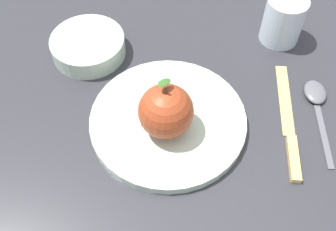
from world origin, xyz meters
TOP-DOWN VIEW (x-y plane):
  - ground_plane at (0.00, 0.00)m, footprint 2.40×2.40m
  - dinner_plate at (-0.01, 0.03)m, footprint 0.23×0.23m
  - apple at (-0.02, 0.03)m, footprint 0.08×0.08m
  - side_bowl at (0.16, 0.13)m, footprint 0.12×0.12m
  - cup at (0.13, -0.20)m, footprint 0.07×0.07m
  - knife at (-0.06, -0.15)m, footprint 0.21×0.07m
  - spoon at (-0.02, -0.21)m, footprint 0.16×0.06m

SIDE VIEW (x-z plane):
  - ground_plane at x=0.00m, z-range 0.00..0.00m
  - knife at x=-0.06m, z-range 0.00..0.01m
  - spoon at x=-0.02m, z-range 0.00..0.01m
  - dinner_plate at x=-0.01m, z-range 0.00..0.02m
  - side_bowl at x=0.16m, z-range 0.00..0.04m
  - cup at x=0.13m, z-range 0.00..0.09m
  - apple at x=-0.02m, z-range 0.01..0.10m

